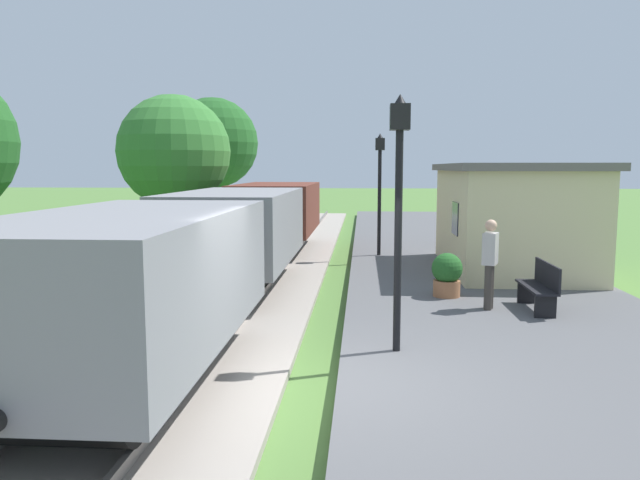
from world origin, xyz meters
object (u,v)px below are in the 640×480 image
object	(u,v)px
tree_field_left	(174,152)
station_hut	(511,216)
person_waiting	(490,260)
lamp_post_near	(399,176)
freight_train	(237,234)
potted_planter	(447,274)
bench_near_hut	(540,286)
tree_field_distant	(213,143)
lamp_post_far	(380,172)
bench_down_platform	(458,231)

from	to	relation	value
tree_field_left	station_hut	bearing A→B (deg)	-23.33
person_waiting	lamp_post_near	xyz separation A→B (m)	(-1.89, -2.77, 1.62)
freight_train	potted_planter	distance (m)	4.88
lamp_post_near	tree_field_left	size ratio (longest dim) A/B	0.68
freight_train	person_waiting	size ratio (longest dim) A/B	11.35
bench_near_hut	tree_field_distant	distance (m)	20.58
bench_near_hut	person_waiting	bearing A→B (deg)	177.63
bench_near_hut	lamp_post_far	distance (m)	7.90
bench_down_platform	lamp_post_far	xyz separation A→B (m)	(-2.83, -2.91, 2.08)
bench_near_hut	potted_planter	bearing A→B (deg)	144.36
station_hut	lamp_post_near	size ratio (longest dim) A/B	1.57
freight_train	tree_field_distant	size ratio (longest dim) A/B	3.10
potted_planter	tree_field_distant	world-z (taller)	tree_field_distant
bench_near_hut	lamp_post_far	size ratio (longest dim) A/B	0.41
bench_near_hut	freight_train	bearing A→B (deg)	159.09
freight_train	tree_field_left	bearing A→B (deg)	117.86
bench_near_hut	lamp_post_near	bearing A→B (deg)	-136.07
person_waiting	tree_field_left	world-z (taller)	tree_field_left
lamp_post_near	potted_planter	bearing A→B (deg)	72.03
station_hut	lamp_post_near	world-z (taller)	lamp_post_near
freight_train	bench_near_hut	world-z (taller)	freight_train
freight_train	bench_near_hut	distance (m)	6.73
lamp_post_far	freight_train	bearing A→B (deg)	-126.11
potted_planter	tree_field_distant	size ratio (longest dim) A/B	0.15
lamp_post_near	tree_field_distant	size ratio (longest dim) A/B	0.59
station_hut	lamp_post_near	xyz separation A→B (m)	(-3.38, -7.46, 1.15)
bench_near_hut	lamp_post_near	distance (m)	4.45
freight_train	lamp_post_far	world-z (taller)	lamp_post_far
bench_down_platform	potted_planter	world-z (taller)	potted_planter
freight_train	lamp_post_far	xyz separation A→B (m)	(3.42, 4.68, 1.41)
station_hut	person_waiting	bearing A→B (deg)	-107.61
lamp_post_near	tree_field_left	distance (m)	13.88
tree_field_distant	station_hut	bearing A→B (deg)	-48.83
person_waiting	tree_field_left	size ratio (longest dim) A/B	0.32
bench_down_platform	potted_planter	xyz separation A→B (m)	(-1.58, -8.84, 0.00)
person_waiting	lamp_post_far	distance (m)	7.46
potted_planter	tree_field_left	bearing A→B (deg)	135.68
bench_down_platform	lamp_post_far	world-z (taller)	lamp_post_far
bench_near_hut	potted_planter	size ratio (longest dim) A/B	1.64
bench_down_platform	lamp_post_near	distance (m)	13.18
lamp_post_near	tree_field_left	world-z (taller)	tree_field_left
lamp_post_far	tree_field_left	xyz separation A→B (m)	(-7.03, 2.15, 0.67)
bench_near_hut	bench_down_platform	distance (m)	9.98
freight_train	potted_planter	size ratio (longest dim) A/B	21.18
freight_train	bench_near_hut	bearing A→B (deg)	-20.91
bench_near_hut	bench_down_platform	size ratio (longest dim) A/B	1.00
bench_near_hut	lamp_post_near	size ratio (longest dim) A/B	0.41
freight_train	station_hut	size ratio (longest dim) A/B	3.34
station_hut	potted_planter	size ratio (longest dim) A/B	6.33
potted_planter	tree_field_distant	bearing A→B (deg)	118.80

